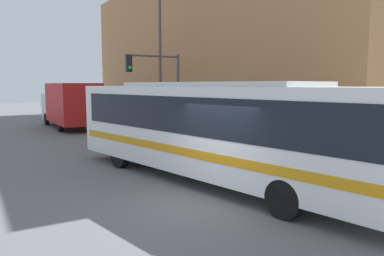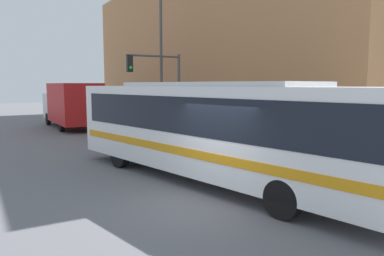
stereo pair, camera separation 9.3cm
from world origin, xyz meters
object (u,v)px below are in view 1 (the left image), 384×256
at_px(delivery_truck, 70,104).
at_px(street_lamp, 156,53).
at_px(city_bus, 214,125).
at_px(traffic_light_pole, 159,79).
at_px(pedestrian_near_corner, 227,122).
at_px(parking_meter, 183,119).
at_px(fire_hydrant, 241,141).

bearing_deg(delivery_truck, street_lamp, -49.65).
height_order(city_bus, delivery_truck, delivery_truck).
bearing_deg(traffic_light_pole, delivery_truck, 113.23).
bearing_deg(pedestrian_near_corner, city_bus, -129.04).
height_order(city_bus, traffic_light_pole, traffic_light_pole).
height_order(delivery_truck, street_lamp, street_lamp).
bearing_deg(parking_meter, traffic_light_pole, 142.20).
distance_m(parking_meter, pedestrian_near_corner, 2.74).
bearing_deg(delivery_truck, pedestrian_near_corner, -62.31).
relative_size(fire_hydrant, pedestrian_near_corner, 0.43).
relative_size(city_bus, parking_meter, 8.77).
xyz_separation_m(traffic_light_pole, street_lamp, (1.02, 2.53, 1.68)).
bearing_deg(pedestrian_near_corner, traffic_light_pole, 126.87).
height_order(fire_hydrant, pedestrian_near_corner, pedestrian_near_corner).
bearing_deg(fire_hydrant, city_bus, -137.23).
distance_m(city_bus, street_lamp, 13.26).
relative_size(traffic_light_pole, street_lamp, 0.55).
bearing_deg(pedestrian_near_corner, delivery_truck, 117.69).
distance_m(city_bus, fire_hydrant, 5.51).
distance_m(fire_hydrant, street_lamp, 9.72).
bearing_deg(parking_meter, pedestrian_near_corner, -60.56).
distance_m(traffic_light_pole, parking_meter, 2.62).
relative_size(city_bus, pedestrian_near_corner, 7.00).
distance_m(delivery_truck, pedestrian_near_corner, 12.17).
xyz_separation_m(delivery_truck, traffic_light_pole, (3.24, -7.55, 1.65)).
distance_m(city_bus, parking_meter, 9.76).
distance_m(city_bus, traffic_light_pole, 10.26).
relative_size(parking_meter, pedestrian_near_corner, 0.80).
relative_size(city_bus, traffic_light_pole, 2.69).
bearing_deg(city_bus, parking_meter, 55.26).
relative_size(traffic_light_pole, pedestrian_near_corner, 2.61).
height_order(delivery_truck, traffic_light_pole, traffic_light_pole).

